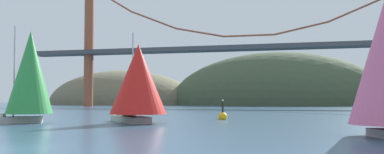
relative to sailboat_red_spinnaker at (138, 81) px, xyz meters
name	(u,v)px	position (x,y,z in m)	size (l,w,h in m)	color
ground_plane	(16,149)	(2.09, -21.19, -4.29)	(360.00, 360.00, 0.00)	#385670
headland_left	(122,104)	(-52.91, 113.81, -4.29)	(59.91, 44.00, 26.73)	#6B664C
headland_center	(277,105)	(7.09, 113.81, -4.29)	(78.85, 44.00, 37.90)	#425138
suspension_bridge	(249,45)	(2.09, 73.81, 12.72)	(132.07, 6.00, 36.41)	brown
sailboat_red_spinnaker	(138,81)	(0.00, 0.00, 0.00)	(8.92, 9.26, 9.40)	#B7B2A8
sailboat_green_sail	(29,74)	(-11.27, -2.00, 0.72)	(8.66, 6.71, 9.96)	#B7B2A8
channel_buoy	(223,116)	(6.86, 9.80, -3.92)	(1.10, 1.10, 2.64)	gold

